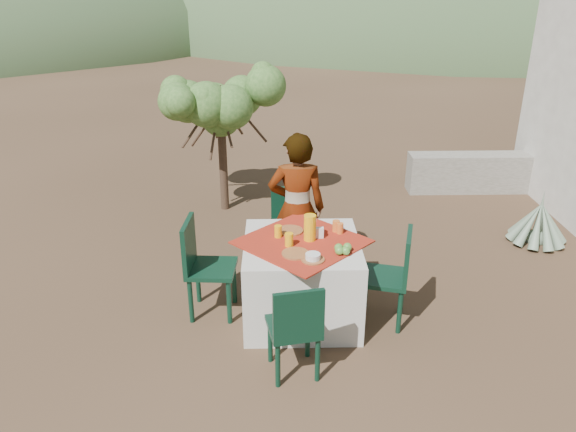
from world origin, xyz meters
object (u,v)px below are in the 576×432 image
(table, at_px, (302,279))
(chair_left, at_px, (203,263))
(chair_right, at_px, (393,273))
(person, at_px, (297,209))
(agave, at_px, (538,223))
(chair_far, at_px, (289,222))
(shrub_tree, at_px, (225,110))
(juice_pitcher, at_px, (310,228))
(chair_near, at_px, (296,327))

(table, height_order, chair_left, chair_left)
(chair_right, distance_m, person, 1.19)
(chair_left, xyz_separation_m, person, (0.88, 0.62, 0.26))
(agave, bearing_deg, chair_right, -142.20)
(chair_far, height_order, chair_left, chair_left)
(shrub_tree, relative_size, juice_pitcher, 7.09)
(table, distance_m, chair_near, 0.87)
(chair_far, relative_size, agave, 1.14)
(chair_far, distance_m, chair_near, 1.97)
(table, distance_m, chair_right, 0.82)
(chair_near, height_order, agave, chair_near)
(chair_near, xyz_separation_m, chair_left, (-0.81, 0.94, 0.05))
(table, bearing_deg, chair_far, 94.32)
(chair_right, relative_size, shrub_tree, 0.54)
(chair_near, distance_m, juice_pitcher, 1.00)
(table, relative_size, chair_far, 1.59)
(table, bearing_deg, juice_pitcher, 22.34)
(chair_right, bearing_deg, shrub_tree, -133.48)
(chair_near, relative_size, chair_right, 0.93)
(chair_right, xyz_separation_m, agave, (2.03, 1.57, -0.26))
(chair_left, relative_size, juice_pitcher, 3.93)
(chair_far, distance_m, agave, 2.94)
(chair_far, bearing_deg, table, -90.44)
(person, xyz_separation_m, juice_pitcher, (0.09, -0.67, 0.10))
(chair_near, distance_m, chair_left, 1.24)
(chair_far, xyz_separation_m, chair_near, (-0.00, -1.97, 0.01))
(chair_left, xyz_separation_m, chair_right, (1.70, -0.19, -0.02))
(chair_right, bearing_deg, agave, 143.02)
(juice_pitcher, bearing_deg, chair_right, -11.32)
(chair_near, height_order, juice_pitcher, juice_pitcher)
(chair_far, height_order, chair_right, chair_right)
(table, height_order, chair_far, chair_far)
(person, distance_m, agave, 3.00)
(chair_left, height_order, chair_right, chair_left)
(table, relative_size, chair_left, 1.40)
(chair_left, relative_size, agave, 1.29)
(chair_right, bearing_deg, chair_near, -34.64)
(chair_far, xyz_separation_m, juice_pitcher, (0.15, -1.07, 0.42))
(chair_right, distance_m, juice_pitcher, 0.84)
(person, distance_m, shrub_tree, 2.17)
(chair_near, bearing_deg, agave, -152.53)
(chair_right, bearing_deg, chair_far, -128.78)
(shrub_tree, bearing_deg, chair_far, -62.84)
(table, bearing_deg, shrub_tree, 108.22)
(chair_right, distance_m, shrub_tree, 3.31)
(chair_left, bearing_deg, chair_far, -34.64)
(chair_near, xyz_separation_m, chair_right, (0.89, 0.75, 0.03))
(person, bearing_deg, chair_right, 135.84)
(chair_far, distance_m, juice_pitcher, 1.16)
(table, xyz_separation_m, shrub_tree, (-0.86, 2.62, 0.94))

